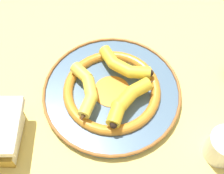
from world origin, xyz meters
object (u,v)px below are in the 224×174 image
at_px(banana_b, 87,89).
at_px(coffee_mug, 224,146).
at_px(banana_c, 122,65).
at_px(decorative_bowl, 112,91).
at_px(banana_a, 128,99).

xyz_separation_m(banana_b, coffee_mug, (0.36, -0.08, -0.01)).
height_order(banana_b, banana_c, banana_c).
bearing_deg(decorative_bowl, banana_b, -152.95).
xyz_separation_m(banana_b, banana_c, (0.07, 0.10, 0.00)).
relative_size(decorative_bowl, coffee_mug, 3.46).
bearing_deg(coffee_mug, decorative_bowl, 109.62).
xyz_separation_m(decorative_bowl, coffee_mug, (0.30, -0.11, 0.03)).
xyz_separation_m(decorative_bowl, banana_b, (-0.06, -0.03, 0.04)).
bearing_deg(banana_c, banana_b, -107.30).
bearing_deg(decorative_bowl, coffee_mug, -19.58).
bearing_deg(banana_b, banana_c, -61.76).
height_order(decorative_bowl, banana_a, banana_a).
bearing_deg(banana_a, banana_b, -67.94).
xyz_separation_m(banana_a, banana_b, (-0.11, 0.01, -0.00)).
bearing_deg(banana_b, banana_a, -117.82).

